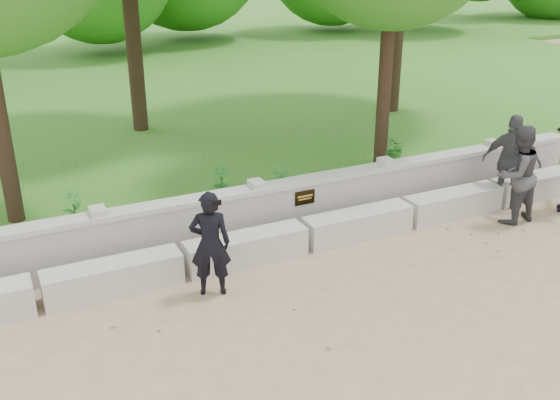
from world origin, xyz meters
The scene contains 11 objects.
ground centered at (0.00, 0.00, 0.00)m, with size 80.00×80.00×0.00m, color tan.
lawn centered at (0.00, 14.00, 0.12)m, with size 40.00×22.00×0.25m, color #215D19.
concrete_bench centered at (0.00, 1.90, 0.22)m, with size 11.90×0.45×0.45m.
parapet_wall centered at (0.00, 2.60, 0.46)m, with size 12.50×0.35×0.90m.
man_main centered at (-1.79, 1.27, 0.76)m, with size 0.65×0.61×1.52m.
visitor_left centered at (3.75, 1.26, 0.86)m, with size 0.86×0.69×1.73m.
visitor_right centered at (4.16, 1.80, 0.86)m, with size 0.94×1.06×1.73m.
shrub_a centered at (-3.19, 3.88, 0.56)m, with size 0.33×0.22×0.63m, color #327C2A.
shrub_b centered at (0.31, 3.30, 0.57)m, with size 0.35×0.28×0.64m, color #327C2A.
shrub_c centered at (3.36, 4.20, 0.53)m, with size 0.51×0.44×0.57m, color #327C2A.
shrub_d centered at (-0.64, 3.90, 0.55)m, with size 0.33×0.30×0.59m, color #327C2A.
Camera 1 is at (-4.26, -5.92, 4.51)m, focal length 40.00 mm.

